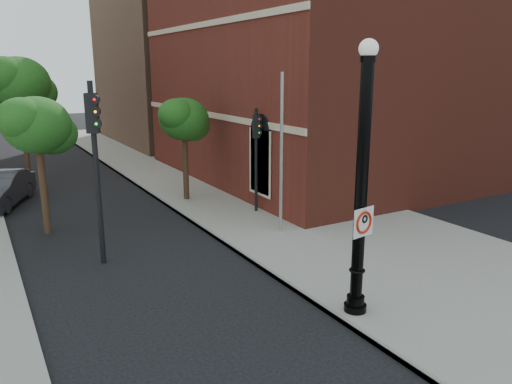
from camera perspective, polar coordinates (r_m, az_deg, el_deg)
ground at (r=10.47m, az=2.02°, el=-18.23°), size 120.00×120.00×0.00m
sidewalk_right at (r=21.25m, az=1.55°, el=-1.10°), size 8.00×60.00×0.12m
curb_edge at (r=19.55m, az=-8.39°, el=-2.56°), size 0.10×60.00×0.14m
brick_wall_building at (r=29.86m, az=14.56°, el=14.83°), size 22.30×16.30×12.50m
bg_building_tan_b at (r=42.87m, az=-0.98°, el=15.85°), size 22.00×14.00×14.00m
lamppost at (r=11.14m, az=11.90°, el=-0.51°), size 0.52×0.52×6.17m
no_parking_sign at (r=11.15m, az=12.19°, el=-3.37°), size 0.65×0.16×0.65m
parked_car at (r=23.15m, az=-27.21°, el=0.27°), size 3.14×4.62×1.44m
traffic_signal_left at (r=14.64m, az=-17.94°, el=5.30°), size 0.43×0.47×5.25m
traffic_signal_right at (r=19.09m, az=0.04°, el=5.53°), size 0.33×0.36×4.12m
utility_pole at (r=16.66m, az=2.91°, el=4.12°), size 0.11×0.11×5.47m
street_tree_a at (r=18.14m, az=-23.67°, el=6.86°), size 2.61×2.36×4.70m
street_tree_b at (r=26.28m, az=-25.40°, el=11.04°), size 3.40×3.07×6.13m
street_tree_c at (r=21.14m, az=-8.19°, el=8.10°), size 2.45×2.21×4.41m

